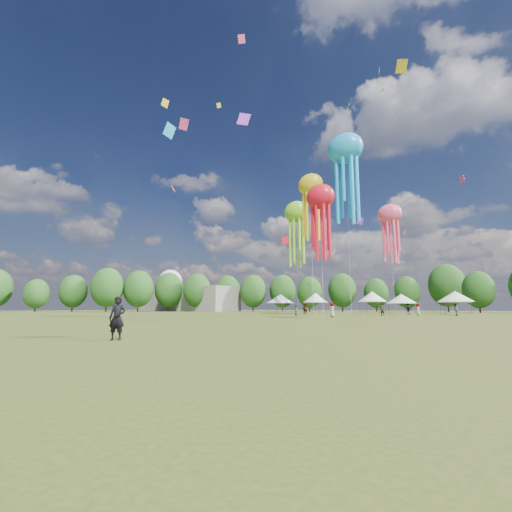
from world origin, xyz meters
The scene contains 10 objects.
ground centered at (0.00, 0.00, 0.00)m, with size 300.00×300.00×0.00m, color #384416.
observer_main centered at (9.09, -3.36, 0.82)m, with size 0.59×0.39×1.63m, color black.
spectator_near centered at (-6.78, 36.65, 0.78)m, with size 0.75×0.59×1.55m, color gray.
spectators_far centered at (2.95, 46.17, 0.91)m, with size 28.75×23.02×1.92m.
festival_tents centered at (-3.61, 55.90, 3.13)m, with size 39.07×10.97×4.31m.
show_kites centered at (-2.93, 39.47, 18.78)m, with size 25.66×29.46×27.86m.
small_kites centered at (-1.52, 41.43, 29.51)m, with size 75.55×59.17×40.63m.
treeline centered at (-3.87, 62.51, 6.54)m, with size 201.57×95.24×13.43m.
hangar centered at (-72.00, 72.00, 4.00)m, with size 40.00×12.00×8.00m, color gray.
radome centered at (-88.00, 78.00, 9.99)m, with size 9.00×9.00×16.00m.
Camera 1 is at (21.25, -10.82, 1.20)m, focal length 24.51 mm.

